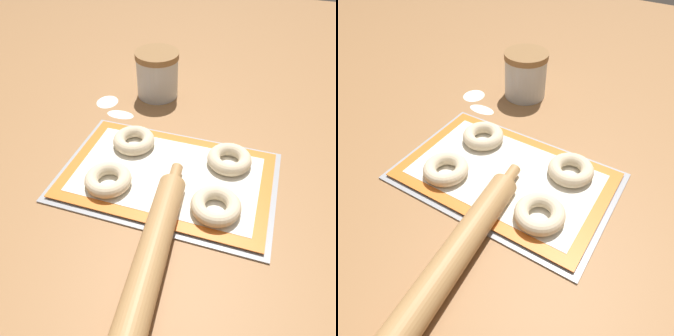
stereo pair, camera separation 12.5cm
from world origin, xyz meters
The scene contains 11 objects.
ground_plane centered at (0.00, 0.00, 0.00)m, with size 2.80×2.80×0.00m, color olive.
baking_tray centered at (0.02, 0.00, 0.00)m, with size 0.46×0.30×0.01m.
baking_mat centered at (0.02, 0.00, 0.01)m, with size 0.44×0.27×0.00m.
bagel_front_left centered at (-0.09, -0.07, 0.03)m, with size 0.10×0.10×0.03m.
bagel_front_right centered at (0.14, -0.07, 0.03)m, with size 0.10×0.10×0.03m.
bagel_back_left centered at (-0.09, 0.07, 0.03)m, with size 0.10×0.10×0.03m.
bagel_back_right centered at (0.14, 0.07, 0.03)m, with size 0.10×0.10×0.03m.
flour_canister centered at (-0.12, 0.32, 0.07)m, with size 0.12×0.12×0.13m.
rolling_pin centered at (0.06, -0.23, 0.03)m, with size 0.09×0.48×0.05m.
flour_patch_near centered at (-0.24, 0.24, 0.00)m, with size 0.06×0.07×0.00m.
flour_patch_far centered at (-0.18, 0.19, 0.00)m, with size 0.08×0.04×0.00m.
Camera 1 is at (0.17, -0.48, 0.51)m, focal length 35.00 mm.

